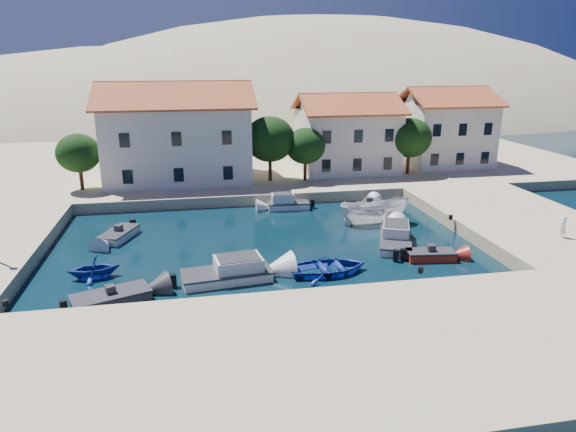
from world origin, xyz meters
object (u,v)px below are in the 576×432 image
Objects in this scene: cabin_cruiser_east at (396,239)px; pedestrian at (563,227)px; building_right at (445,126)px; cabin_cruiser_south at (227,273)px; boat_east at (374,223)px; building_left at (177,131)px; rowboat_south at (329,273)px; building_mid at (347,132)px.

cabin_cruiser_east is 3.72× the size of pedestrian.
cabin_cruiser_east is 11.41m from pedestrian.
cabin_cruiser_south is (-27.01, -25.91, -5.00)m from building_right.
building_right is 22.88m from boat_east.
building_left is 9.42× the size of pedestrian.
rowboat_south is (-20.62, -25.99, -5.47)m from building_right.
building_left reaches higher than cabin_cruiser_south.
cabin_cruiser_east is (-2.59, -21.03, -4.75)m from building_mid.
cabin_cruiser_south is at bearing -17.75° from pedestrian.
pedestrian is (-3.73, -25.26, -3.69)m from building_right.
cabin_cruiser_south reaches higher than rowboat_south.
boat_east is 3.70× the size of pedestrian.
building_left is at bearing -60.89° from pedestrian.
building_right is at bearing -40.15° from boat_east.
building_right reaches higher than building_mid.
cabin_cruiser_east is 5.13m from boat_east.
cabin_cruiser_east is at bearing -52.43° from building_left.
building_mid is at bearing -90.54° from pedestrian.
building_left reaches higher than building_right.
cabin_cruiser_south is 1.14× the size of rowboat_south.
building_mid is at bearing 3.18° from building_left.
cabin_cruiser_south is at bearing -121.06° from building_mid.
building_mid is 1.86× the size of cabin_cruiser_south.
building_right is 1.67× the size of cabin_cruiser_south.
cabin_cruiser_east is at bearing 177.86° from boat_east.
rowboat_south is 0.86× the size of boat_east.
building_mid is at bearing 14.60° from cabin_cruiser_east.
building_right reaches higher than cabin_cruiser_south.
building_left is 35.33m from pedestrian.
building_left is 2.53× the size of cabin_cruiser_east.
rowboat_south is 11.00m from boat_east.
building_mid is 25.86m from pedestrian.
building_left reaches higher than building_mid.
pedestrian is (26.27, -23.26, -4.16)m from building_left.
cabin_cruiser_east is (15.41, -20.03, -5.46)m from building_left.
cabin_cruiser_south is 6.40m from rowboat_south.
cabin_cruiser_east reaches higher than rowboat_south.
building_left is 1.56× the size of building_right.
cabin_cruiser_south is 13.01m from cabin_cruiser_east.
cabin_cruiser_east is (12.41, 3.89, 0.00)m from cabin_cruiser_south.
building_mid is 1.11× the size of building_right.
cabin_cruiser_east is at bearing 10.61° from cabin_cruiser_south.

